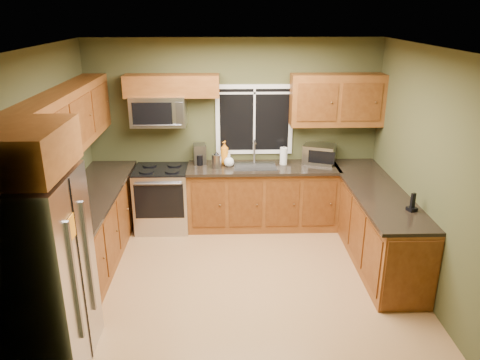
{
  "coord_description": "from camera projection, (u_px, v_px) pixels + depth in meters",
  "views": [
    {
      "loc": [
        -0.11,
        -4.87,
        3.07
      ],
      "look_at": [
        0.05,
        0.35,
        1.15
      ],
      "focal_mm": 35.0,
      "sensor_mm": 36.0,
      "label": 1
    }
  ],
  "objects": [
    {
      "name": "countertop_peninsula",
      "position": [
        376.0,
        190.0,
        5.88
      ],
      "size": [
        0.65,
        2.5,
        0.04
      ],
      "primitive_type": "cube",
      "color": "black",
      "rests_on": "base_cabinets_peninsula"
    },
    {
      "name": "upper_cabinet_over_fridge",
      "position": [
        18.0,
        150.0,
        3.66
      ],
      "size": [
        0.72,
        0.9,
        0.38
      ],
      "primitive_type": "cube",
      "color": "brown",
      "rests_on": "left_wall"
    },
    {
      "name": "paper_towel_roll",
      "position": [
        284.0,
        156.0,
        6.76
      ],
      "size": [
        0.14,
        0.14,
        0.27
      ],
      "color": "white",
      "rests_on": "countertop_back"
    },
    {
      "name": "soap_bottle_c",
      "position": [
        229.0,
        160.0,
        6.68
      ],
      "size": [
        0.18,
        0.18,
        0.19
      ],
      "primitive_type": "imported",
      "rotation": [
        0.0,
        0.0,
        0.26
      ],
      "color": "white",
      "rests_on": "countertop_back"
    },
    {
      "name": "countertop_back",
      "position": [
        263.0,
        168.0,
        6.71
      ],
      "size": [
        2.17,
        0.65,
        0.04
      ],
      "primitive_type": "cube",
      "color": "black",
      "rests_on": "base_cabinets_back"
    },
    {
      "name": "coffee_maker",
      "position": [
        200.0,
        155.0,
        6.78
      ],
      "size": [
        0.2,
        0.25,
        0.29
      ],
      "color": "slate",
      "rests_on": "countertop_back"
    },
    {
      "name": "ceiling",
      "position": [
        236.0,
        48.0,
        4.7
      ],
      "size": [
        4.2,
        4.2,
        0.0
      ],
      "primitive_type": "plane",
      "rotation": [
        3.14,
        0.0,
        0.0
      ],
      "color": "white",
      "rests_on": "back_wall"
    },
    {
      "name": "upper_cabinets_back_right",
      "position": [
        337.0,
        100.0,
        6.56
      ],
      "size": [
        1.3,
        0.33,
        0.72
      ],
      "primitive_type": "cube",
      "color": "brown",
      "rests_on": "back_wall"
    },
    {
      "name": "floor",
      "position": [
        237.0,
        280.0,
        5.63
      ],
      "size": [
        4.2,
        4.2,
        0.0
      ],
      "primitive_type": "plane",
      "color": "#A27547",
      "rests_on": "ground"
    },
    {
      "name": "base_cabinets_left",
      "position": [
        93.0,
        230.0,
        5.87
      ],
      "size": [
        0.6,
        2.65,
        0.9
      ],
      "primitive_type": "cube",
      "color": "brown",
      "rests_on": "ground"
    },
    {
      "name": "cordless_phone",
      "position": [
        412.0,
        205.0,
        5.21
      ],
      "size": [
        0.12,
        0.12,
        0.21
      ],
      "color": "black",
      "rests_on": "countertop_peninsula"
    },
    {
      "name": "range",
      "position": [
        162.0,
        198.0,
        6.82
      ],
      "size": [
        0.76,
        0.69,
        0.94
      ],
      "color": "#B7B7BC",
      "rests_on": "ground"
    },
    {
      "name": "countertop_left",
      "position": [
        91.0,
        196.0,
        5.71
      ],
      "size": [
        0.65,
        2.65,
        0.04
      ],
      "primitive_type": "cube",
      "color": "black",
      "rests_on": "base_cabinets_left"
    },
    {
      "name": "upper_cabinets_left",
      "position": [
        68.0,
        120.0,
        5.38
      ],
      "size": [
        0.33,
        2.65,
        0.72
      ],
      "primitive_type": "cube",
      "color": "brown",
      "rests_on": "left_wall"
    },
    {
      "name": "refrigerator",
      "position": [
        40.0,
        275.0,
        4.05
      ],
      "size": [
        0.74,
        0.9,
        1.8
      ],
      "color": "#B7B7BC",
      "rests_on": "ground"
    },
    {
      "name": "upper_cabinets_back_left",
      "position": [
        172.0,
        86.0,
        6.42
      ],
      "size": [
        1.3,
        0.33,
        0.3
      ],
      "primitive_type": "cube",
      "color": "brown",
      "rests_on": "back_wall"
    },
    {
      "name": "left_wall",
      "position": [
        44.0,
        176.0,
        5.1
      ],
      "size": [
        0.0,
        3.6,
        3.6
      ],
      "primitive_type": "plane",
      "rotation": [
        1.57,
        0.0,
        1.57
      ],
      "color": "#3F4123",
      "rests_on": "ground"
    },
    {
      "name": "front_wall",
      "position": [
        242.0,
        255.0,
        3.47
      ],
      "size": [
        4.2,
        0.0,
        4.2
      ],
      "primitive_type": "plane",
      "rotation": [
        -1.57,
        0.0,
        0.0
      ],
      "color": "#3F4123",
      "rests_on": "ground"
    },
    {
      "name": "soap_bottle_a",
      "position": [
        224.0,
        152.0,
        6.77
      ],
      "size": [
        0.17,
        0.17,
        0.33
      ],
      "primitive_type": "imported",
      "rotation": [
        0.0,
        0.0,
        -0.38
      ],
      "color": "orange",
      "rests_on": "countertop_back"
    },
    {
      "name": "base_cabinets_back",
      "position": [
        262.0,
        197.0,
        6.89
      ],
      "size": [
        2.17,
        0.6,
        0.9
      ],
      "primitive_type": "cube",
      "color": "brown",
      "rests_on": "ground"
    },
    {
      "name": "toaster_oven",
      "position": [
        319.0,
        154.0,
        6.81
      ],
      "size": [
        0.53,
        0.47,
        0.27
      ],
      "color": "#B7B7BC",
      "rests_on": "countertop_back"
    },
    {
      "name": "right_wall",
      "position": [
        424.0,
        172.0,
        5.22
      ],
      "size": [
        0.0,
        3.6,
        3.6
      ],
      "primitive_type": "plane",
      "rotation": [
        1.57,
        0.0,
        -1.57
      ],
      "color": "#3F4123",
      "rests_on": "ground"
    },
    {
      "name": "back_wall",
      "position": [
        234.0,
        133.0,
        6.85
      ],
      "size": [
        4.2,
        0.0,
        4.2
      ],
      "primitive_type": "plane",
      "rotation": [
        1.57,
        0.0,
        0.0
      ],
      "color": "#3F4123",
      "rests_on": "ground"
    },
    {
      "name": "microwave",
      "position": [
        158.0,
        111.0,
        6.51
      ],
      "size": [
        0.76,
        0.41,
        0.42
      ],
      "color": "#B7B7BC",
      "rests_on": "back_wall"
    },
    {
      "name": "base_cabinets_peninsula",
      "position": [
        375.0,
        224.0,
        6.03
      ],
      "size": [
        0.6,
        2.52,
        0.9
      ],
      "color": "brown",
      "rests_on": "ground"
    },
    {
      "name": "kettle",
      "position": [
        217.0,
        160.0,
        6.6
      ],
      "size": [
        0.17,
        0.17,
        0.24
      ],
      "color": "#B7B7BC",
      "rests_on": "countertop_back"
    },
    {
      "name": "sink",
      "position": [
        255.0,
        165.0,
        6.71
      ],
      "size": [
        0.6,
        0.42,
        0.36
      ],
      "color": "slate",
      "rests_on": "countertop_back"
    },
    {
      "name": "window",
      "position": [
        254.0,
        120.0,
        6.77
      ],
      "size": [
        1.12,
        0.03,
        1.02
      ],
      "color": "white",
      "rests_on": "back_wall"
    }
  ]
}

